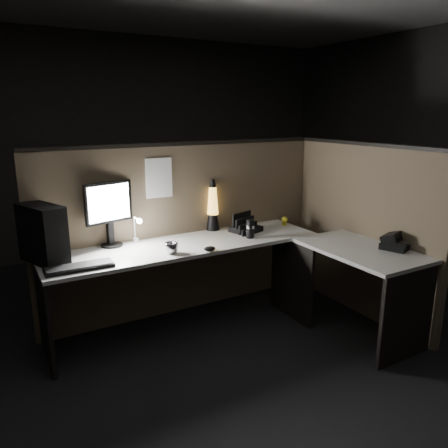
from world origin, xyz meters
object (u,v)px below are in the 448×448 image
monitor (109,208)px  keyboard (79,267)px  pc_tower (43,234)px  lava_lamp (213,209)px  desk_phone (395,242)px

monitor → keyboard: monitor is taller
pc_tower → lava_lamp: lava_lamp is taller
monitor → keyboard: (-0.34, -0.42, -0.30)m
keyboard → desk_phone: size_ratio=1.66×
monitor → lava_lamp: monitor is taller
pc_tower → keyboard: size_ratio=0.90×
desk_phone → pc_tower: bearing=137.3°
lava_lamp → pc_tower: bearing=-173.4°
keyboard → pc_tower: bearing=123.6°
monitor → desk_phone: 2.28m
desk_phone → monitor: bearing=128.7°
pc_tower → monitor: monitor is taller
monitor → keyboard: size_ratio=1.13×
monitor → lava_lamp: bearing=-13.6°
lava_lamp → monitor: bearing=-178.6°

